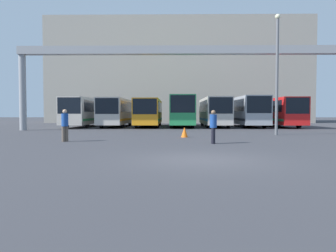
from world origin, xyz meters
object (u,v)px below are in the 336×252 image
Objects in this scene: bus_slot_3 at (181,110)px; lamp_post at (277,70)px; bus_slot_6 at (279,111)px; pedestrian_mid_right at (213,126)px; bus_slot_4 at (214,111)px; pedestrian_near_left at (65,125)px; bus_slot_2 at (149,111)px; bus_slot_0 at (85,111)px; traffic_cone at (184,132)px; bus_slot_1 at (117,111)px; bus_slot_5 at (247,110)px.

bus_slot_3 is 1.48× the size of lamp_post.
pedestrian_mid_right is at bearing -115.92° from bus_slot_6.
bus_slot_4 is 1.20× the size of lamp_post.
lamp_post reaches higher than pedestrian_near_left.
bus_slot_2 is at bearing 179.75° from bus_slot_6.
bus_slot_0 reaches higher than traffic_cone.
bus_slot_1 is at bearing -142.10° from pedestrian_mid_right.
bus_slot_0 reaches higher than pedestrian_mid_right.
bus_slot_1 is 0.99× the size of bus_slot_6.
lamp_post is at bearing 156.55° from pedestrian_mid_right.
bus_slot_4 is 3.60m from bus_slot_5.
pedestrian_mid_right is at bearing -67.44° from bus_slot_1.
bus_slot_6 is (21.62, 0.00, -0.01)m from bus_slot_0.
bus_slot_3 is 10.83m from bus_slot_6.
bus_slot_3 is at bearing -146.86° from pedestrian_near_left.
bus_slot_1 is 3.60m from bus_slot_2.
traffic_cone is at bearing -147.80° from pedestrian_mid_right.
bus_slot_2 is 14.41m from bus_slot_6.
pedestrian_mid_right is at bearing -59.27° from bus_slot_0.
bus_slot_4 is at bearing -18.01° from bus_slot_3.
bus_slot_2 reaches higher than pedestrian_mid_right.
bus_slot_3 is (3.60, 0.59, 0.18)m from bus_slot_2.
bus_slot_0 is at bearing -179.99° from bus_slot_6.
bus_slot_2 is at bearing 102.13° from traffic_cone.
bus_slot_2 is 16.23m from traffic_cone.
bus_slot_3 is 7.32× the size of pedestrian_mid_right.
bus_slot_0 reaches higher than bus_slot_1.
bus_slot_2 is 1.01× the size of bus_slot_6.
bus_slot_4 reaches higher than pedestrian_near_left.
bus_slot_6 is at bearing 55.03° from traffic_cone.
pedestrian_near_left is 14.60m from lamp_post.
traffic_cone is (3.40, -15.81, -1.40)m from bus_slot_2.
bus_slot_5 is at bearing -3.03° from bus_slot_2.
bus_slot_0 is 19.04m from traffic_cone.
traffic_cone is at bearing -56.04° from bus_slot_0.
bus_slot_6 is (10.81, -0.66, -0.13)m from bus_slot_3.
bus_slot_5 is at bearing -9.19° from bus_slot_3.
lamp_post is (13.50, -13.48, 2.79)m from bus_slot_1.
bus_slot_6 is at bearing 8.04° from bus_slot_5.
bus_slot_3 is at bearing 3.49° from bus_slot_0.
bus_slot_5 is at bearing 0.08° from bus_slot_4.
pedestrian_near_left is (-10.38, -18.43, -0.87)m from bus_slot_4.
pedestrian_near_left reaches higher than pedestrian_mid_right.
bus_slot_6 is 19.27m from traffic_cone.
bus_slot_3 is (10.81, 0.66, 0.12)m from bus_slot_0.
bus_slot_0 is 19.38m from pedestrian_near_left.
lamp_post is (2.69, -13.01, 2.75)m from bus_slot_4.
pedestrian_mid_right is 0.97× the size of pedestrian_near_left.
bus_slot_5 is (7.21, -1.17, -0.05)m from bus_slot_3.
bus_slot_5 reaches higher than pedestrian_near_left.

